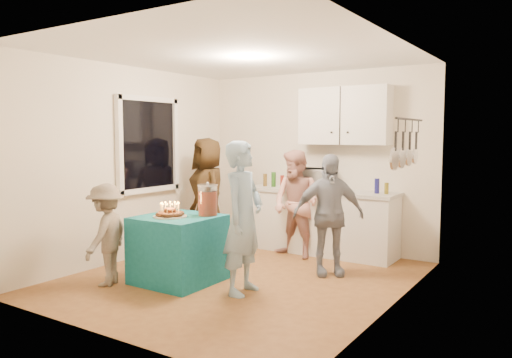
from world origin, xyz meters
The scene contains 19 objects.
floor centered at (0.00, 0.00, 0.00)m, with size 4.00×4.00×0.00m, color brown.
ceiling centered at (0.00, 0.00, 2.60)m, with size 4.00×4.00×0.00m, color white.
back_wall centered at (0.00, 2.00, 1.30)m, with size 3.60×3.60×0.00m, color silver.
left_wall centered at (-1.80, 0.00, 1.30)m, with size 4.00×4.00×0.00m, color silver.
right_wall centered at (1.80, 0.00, 1.30)m, with size 4.00×4.00×0.00m, color silver.
window_night centered at (-1.77, 0.30, 1.55)m, with size 0.04×1.00×1.20m, color black.
counter centered at (0.20, 1.70, 0.43)m, with size 2.20×0.58×0.86m, color white.
countertop centered at (0.20, 1.70, 0.89)m, with size 2.24×0.62×0.05m, color beige.
upper_cabinet centered at (0.50, 1.85, 1.95)m, with size 1.30×0.30×0.80m, color white.
pot_rack centered at (1.72, 0.70, 1.60)m, with size 0.12×1.00×0.60m, color black.
microwave centered at (0.10, 1.70, 1.06)m, with size 0.54×0.37×0.30m, color white.
party_table centered at (-0.52, -0.48, 0.38)m, with size 0.85×0.85×0.76m, color #116271.
donut_cake centered at (-0.56, -0.58, 0.85)m, with size 0.38×0.38×0.18m, color #381C0C, non-canonical shape.
punch_jar centered at (-0.27, -0.25, 0.93)m, with size 0.22×0.22×0.34m, color red.
man_birthday centered at (0.33, -0.41, 0.81)m, with size 0.59×0.39×1.62m, color #8FB3D1.
woman_back_left centered at (-1.25, 0.97, 0.82)m, with size 0.80×0.52×1.64m, color #4C3315.
woman_back_center centered at (0.06, 1.27, 0.74)m, with size 0.72×0.56×1.48m, color #CC716A.
woman_back_right centered at (0.79, 0.73, 0.73)m, with size 0.86×0.36×1.46m, color #101C38.
child_near_left centered at (-1.12, -1.01, 0.57)m, with size 0.74×0.43×1.14m, color #63594F.
Camera 1 is at (3.29, -4.71, 1.68)m, focal length 35.00 mm.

